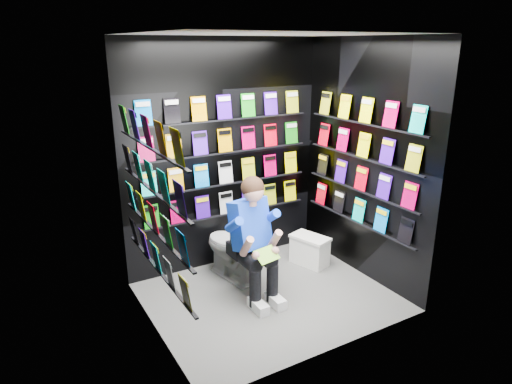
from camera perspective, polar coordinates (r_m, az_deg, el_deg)
floor at (r=4.89m, az=1.67°, el=-12.98°), size 2.40×2.40×0.00m
ceiling at (r=4.19m, az=2.01°, el=19.13°), size 2.40×2.40×0.00m
wall_back at (r=5.21m, az=-4.01°, el=4.48°), size 2.40×0.04×2.60m
wall_front at (r=3.60m, az=10.26°, el=-2.11°), size 2.40×0.04×2.60m
wall_left at (r=3.89m, az=-13.36°, el=-0.74°), size 0.04×2.00×2.60m
wall_right at (r=5.08m, az=13.42°, el=3.66°), size 0.04×2.00×2.60m
comics_back at (r=5.18m, az=-3.86°, el=4.46°), size 2.10×0.06×1.37m
comics_left at (r=3.90m, az=-12.95°, el=-0.60°), size 0.06×1.70×1.37m
comics_right at (r=5.06m, az=13.18°, el=3.68°), size 0.06×1.70×1.37m
toilet at (r=5.11m, az=-2.96°, el=-6.88°), size 0.55×0.81×0.73m
longbox at (r=5.52m, az=6.72°, el=-7.38°), size 0.36×0.48×0.32m
longbox_lid at (r=5.44m, az=6.79°, el=-5.69°), size 0.38×0.51×0.03m
reader at (r=4.64m, az=-0.89°, el=-4.10°), size 0.65×0.84×1.40m
held_comic at (r=4.44m, az=1.35°, el=-7.85°), size 0.26×0.18×0.10m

